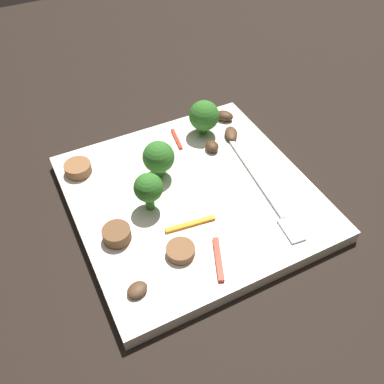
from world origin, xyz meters
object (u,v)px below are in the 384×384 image
at_px(broccoli_floret_0, 159,157).
at_px(broccoli_floret_2, 204,116).
at_px(pepper_strip_0, 190,224).
at_px(sausage_slice_1, 117,234).
at_px(sausage_slice_2, 181,251).
at_px(pepper_strip_1, 177,139).
at_px(mushroom_3, 231,134).
at_px(sausage_slice_0, 78,168).
at_px(plate, 192,197).
at_px(mushroom_0, 137,290).
at_px(pepper_strip_2, 218,259).
at_px(mushroom_1, 212,146).
at_px(mushroom_2, 224,116).
at_px(fork, 267,194).
at_px(broccoli_floret_1, 149,190).

relative_size(broccoli_floret_0, broccoli_floret_2, 1.00).
height_order(broccoli_floret_0, pepper_strip_0, broccoli_floret_0).
bearing_deg(sausage_slice_1, broccoli_floret_2, 125.23).
relative_size(broccoli_floret_0, sausage_slice_2, 1.62).
bearing_deg(pepper_strip_1, broccoli_floret_0, -42.30).
bearing_deg(broccoli_floret_0, mushroom_3, 102.45).
bearing_deg(broccoli_floret_2, mushroom_3, 52.48).
distance_m(sausage_slice_0, pepper_strip_1, 0.14).
height_order(plate, mushroom_3, mushroom_3).
xyz_separation_m(mushroom_0, pepper_strip_1, (-0.20, 0.13, -0.00)).
distance_m(pepper_strip_0, pepper_strip_2, 0.06).
bearing_deg(pepper_strip_0, sausage_slice_1, -103.54).
height_order(mushroom_1, mushroom_3, mushroom_1).
relative_size(sausage_slice_2, mushroom_0, 1.43).
distance_m(sausage_slice_0, mushroom_2, 0.22).
distance_m(plate, sausage_slice_0, 0.15).
xyz_separation_m(plate, fork, (0.04, 0.08, 0.01)).
relative_size(broccoli_floret_1, mushroom_0, 2.30).
relative_size(broccoli_floret_1, pepper_strip_2, 0.93).
bearing_deg(pepper_strip_2, broccoli_floret_1, -160.61).
relative_size(sausage_slice_2, pepper_strip_1, 0.73).
bearing_deg(plate, mushroom_0, -48.34).
height_order(broccoli_floret_0, broccoli_floret_1, same).
relative_size(pepper_strip_0, pepper_strip_2, 1.10).
distance_m(mushroom_0, pepper_strip_0, 0.10).
xyz_separation_m(broccoli_floret_1, broccoli_floret_2, (-0.10, 0.12, -0.00)).
xyz_separation_m(broccoli_floret_0, sausage_slice_2, (0.12, -0.03, -0.02)).
bearing_deg(plate, fork, 60.17).
distance_m(mushroom_1, mushroom_2, 0.07).
height_order(pepper_strip_0, pepper_strip_1, same).
height_order(mushroom_0, mushroom_3, same).
distance_m(fork, pepper_strip_2, 0.11).
bearing_deg(broccoli_floret_2, broccoli_floret_1, -51.36).
height_order(broccoli_floret_2, sausage_slice_0, broccoli_floret_2).
bearing_deg(sausage_slice_2, broccoli_floret_2, 145.35).
height_order(broccoli_floret_2, sausage_slice_2, broccoli_floret_2).
distance_m(broccoli_floret_0, pepper_strip_2, 0.15).
bearing_deg(mushroom_0, broccoli_floret_2, 137.57).
height_order(broccoli_floret_0, mushroom_1, broccoli_floret_0).
relative_size(mushroom_1, pepper_strip_1, 0.49).
bearing_deg(broccoli_floret_0, mushroom_2, 116.30).
xyz_separation_m(sausage_slice_2, mushroom_3, (-0.15, 0.15, -0.00)).
bearing_deg(sausage_slice_1, mushroom_3, 115.75).
relative_size(broccoli_floret_2, pepper_strip_0, 0.85).
relative_size(plate, pepper_strip_2, 5.21).
distance_m(plate, pepper_strip_0, 0.05).
distance_m(mushroom_3, pepper_strip_2, 0.21).
height_order(sausage_slice_0, sausage_slice_2, sausage_slice_0).
bearing_deg(mushroom_2, plate, -44.57).
bearing_deg(sausage_slice_2, pepper_strip_1, 155.99).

